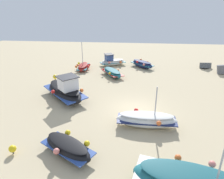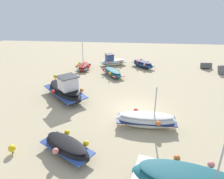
{
  "view_description": "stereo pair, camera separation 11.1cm",
  "coord_description": "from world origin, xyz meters",
  "px_view_note": "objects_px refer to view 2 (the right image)",
  "views": [
    {
      "loc": [
        14.66,
        -0.4,
        7.94
      ],
      "look_at": [
        -1.85,
        -2.02,
        0.9
      ],
      "focal_mm": 33.67,
      "sensor_mm": 36.0,
      "label": 1
    },
    {
      "loc": [
        14.64,
        -0.29,
        7.94
      ],
      "look_at": [
        -1.85,
        -2.02,
        0.9
      ],
      "focal_mm": 33.67,
      "sensor_mm": 36.0,
      "label": 2
    }
  ],
  "objects_px": {
    "fishing_boat_6": "(146,120)",
    "fishing_boat_2": "(84,67)",
    "fishing_boat_0": "(113,72)",
    "fishing_boat_7": "(113,61)",
    "mooring_buoy_1": "(55,77)",
    "mooring_buoy_0": "(12,148)",
    "fishing_boat_3": "(65,90)",
    "fishing_boat_8": "(143,64)",
    "fishing_boat_1": "(67,147)"
  },
  "relations": [
    {
      "from": "mooring_buoy_1",
      "to": "fishing_boat_2",
      "type": "bearing_deg",
      "value": 149.96
    },
    {
      "from": "fishing_boat_2",
      "to": "fishing_boat_3",
      "type": "distance_m",
      "value": 8.4
    },
    {
      "from": "fishing_boat_7",
      "to": "mooring_buoy_1",
      "type": "bearing_deg",
      "value": 20.32
    },
    {
      "from": "fishing_boat_1",
      "to": "mooring_buoy_0",
      "type": "height_order",
      "value": "fishing_boat_1"
    },
    {
      "from": "fishing_boat_1",
      "to": "fishing_boat_7",
      "type": "xyz_separation_m",
      "value": [
        -17.7,
        0.76,
        0.06
      ]
    },
    {
      "from": "fishing_boat_0",
      "to": "fishing_boat_8",
      "type": "xyz_separation_m",
      "value": [
        -3.67,
        3.49,
        0.06
      ]
    },
    {
      "from": "mooring_buoy_1",
      "to": "fishing_boat_0",
      "type": "bearing_deg",
      "value": 106.59
    },
    {
      "from": "fishing_boat_6",
      "to": "fishing_boat_2",
      "type": "bearing_deg",
      "value": -58.59
    },
    {
      "from": "fishing_boat_2",
      "to": "fishing_boat_0",
      "type": "bearing_deg",
      "value": -121.23
    },
    {
      "from": "fishing_boat_2",
      "to": "fishing_boat_7",
      "type": "relative_size",
      "value": 0.96
    },
    {
      "from": "fishing_boat_3",
      "to": "mooring_buoy_0",
      "type": "height_order",
      "value": "fishing_boat_3"
    },
    {
      "from": "fishing_boat_2",
      "to": "fishing_boat_3",
      "type": "height_order",
      "value": "fishing_boat_2"
    },
    {
      "from": "fishing_boat_8",
      "to": "mooring_buoy_0",
      "type": "relative_size",
      "value": 5.76
    },
    {
      "from": "fishing_boat_8",
      "to": "mooring_buoy_1",
      "type": "distance_m",
      "value": 11.02
    },
    {
      "from": "fishing_boat_2",
      "to": "fishing_boat_6",
      "type": "bearing_deg",
      "value": -152.76
    },
    {
      "from": "fishing_boat_1",
      "to": "fishing_boat_0",
      "type": "bearing_deg",
      "value": 117.13
    },
    {
      "from": "mooring_buoy_0",
      "to": "fishing_boat_3",
      "type": "bearing_deg",
      "value": 174.17
    },
    {
      "from": "fishing_boat_3",
      "to": "mooring_buoy_0",
      "type": "distance_m",
      "value": 7.43
    },
    {
      "from": "fishing_boat_3",
      "to": "fishing_boat_6",
      "type": "relative_size",
      "value": 1.2
    },
    {
      "from": "fishing_boat_6",
      "to": "mooring_buoy_0",
      "type": "distance_m",
      "value": 8.38
    },
    {
      "from": "fishing_boat_7",
      "to": "fishing_boat_8",
      "type": "relative_size",
      "value": 1.18
    },
    {
      "from": "fishing_boat_7",
      "to": "fishing_boat_3",
      "type": "bearing_deg",
      "value": 47.1
    },
    {
      "from": "fishing_boat_1",
      "to": "fishing_boat_8",
      "type": "relative_size",
      "value": 1.13
    },
    {
      "from": "fishing_boat_1",
      "to": "fishing_boat_2",
      "type": "bearing_deg",
      "value": 131.88
    },
    {
      "from": "fishing_boat_7",
      "to": "mooring_buoy_0",
      "type": "distance_m",
      "value": 18.35
    },
    {
      "from": "fishing_boat_2",
      "to": "fishing_boat_8",
      "type": "relative_size",
      "value": 1.12
    },
    {
      "from": "fishing_boat_3",
      "to": "fishing_boat_7",
      "type": "bearing_deg",
      "value": 120.1
    },
    {
      "from": "mooring_buoy_0",
      "to": "fishing_boat_2",
      "type": "bearing_deg",
      "value": 178.46
    },
    {
      "from": "fishing_boat_6",
      "to": "mooring_buoy_0",
      "type": "relative_size",
      "value": 7.74
    },
    {
      "from": "fishing_boat_0",
      "to": "fishing_boat_3",
      "type": "height_order",
      "value": "fishing_boat_3"
    },
    {
      "from": "fishing_boat_1",
      "to": "fishing_boat_8",
      "type": "distance_m",
      "value": 17.76
    },
    {
      "from": "fishing_boat_8",
      "to": "fishing_boat_1",
      "type": "bearing_deg",
      "value": -60.77
    },
    {
      "from": "fishing_boat_3",
      "to": "mooring_buoy_1",
      "type": "xyz_separation_m",
      "value": [
        -4.52,
        -2.56,
        -0.42
      ]
    },
    {
      "from": "fishing_boat_0",
      "to": "fishing_boat_6",
      "type": "xyz_separation_m",
      "value": [
        10.16,
        3.32,
        0.11
      ]
    },
    {
      "from": "fishing_boat_3",
      "to": "mooring_buoy_1",
      "type": "bearing_deg",
      "value": 165.97
    },
    {
      "from": "mooring_buoy_0",
      "to": "mooring_buoy_1",
      "type": "height_order",
      "value": "mooring_buoy_1"
    },
    {
      "from": "mooring_buoy_0",
      "to": "mooring_buoy_1",
      "type": "relative_size",
      "value": 0.96
    },
    {
      "from": "fishing_boat_7",
      "to": "fishing_boat_0",
      "type": "bearing_deg",
      "value": 69.07
    },
    {
      "from": "fishing_boat_1",
      "to": "mooring_buoy_0",
      "type": "xyz_separation_m",
      "value": [
        0.24,
        -3.09,
        -0.15
      ]
    },
    {
      "from": "fishing_boat_3",
      "to": "fishing_boat_8",
      "type": "bearing_deg",
      "value": 101.46
    },
    {
      "from": "fishing_boat_7",
      "to": "mooring_buoy_0",
      "type": "relative_size",
      "value": 6.77
    },
    {
      "from": "fishing_boat_2",
      "to": "fishing_boat_6",
      "type": "distance_m",
      "value": 14.15
    },
    {
      "from": "fishing_boat_0",
      "to": "mooring_buoy_0",
      "type": "distance_m",
      "value": 14.36
    },
    {
      "from": "mooring_buoy_0",
      "to": "fishing_boat_6",
      "type": "bearing_deg",
      "value": 115.07
    },
    {
      "from": "fishing_boat_6",
      "to": "fishing_boat_8",
      "type": "distance_m",
      "value": 13.83
    },
    {
      "from": "fishing_boat_8",
      "to": "fishing_boat_6",
      "type": "bearing_deg",
      "value": -46.24
    },
    {
      "from": "fishing_boat_1",
      "to": "fishing_boat_6",
      "type": "bearing_deg",
      "value": 68.52
    },
    {
      "from": "fishing_boat_8",
      "to": "mooring_buoy_1",
      "type": "xyz_separation_m",
      "value": [
        5.48,
        -9.56,
        -0.14
      ]
    },
    {
      "from": "fishing_boat_1",
      "to": "fishing_boat_3",
      "type": "bearing_deg",
      "value": 140.27
    },
    {
      "from": "fishing_boat_0",
      "to": "fishing_boat_6",
      "type": "relative_size",
      "value": 0.86
    }
  ]
}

